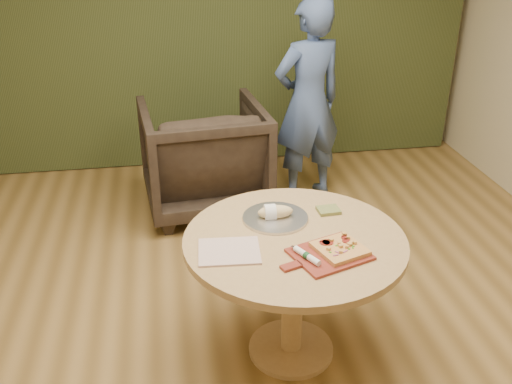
{
  "coord_description": "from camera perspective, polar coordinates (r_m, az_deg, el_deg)",
  "views": [
    {
      "loc": [
        -0.45,
        -2.41,
        2.26
      ],
      "look_at": [
        -0.02,
        0.25,
        0.92
      ],
      "focal_mm": 40.0,
      "sensor_mm": 36.0,
      "label": 1
    }
  ],
  "objects": [
    {
      "name": "person_standing",
      "position": [
        4.73,
        5.22,
        8.91
      ],
      "size": [
        0.71,
        0.57,
        1.69
      ],
      "primitive_type": "imported",
      "rotation": [
        0.0,
        0.0,
        3.43
      ],
      "color": "#42598D",
      "rests_on": "ground"
    },
    {
      "name": "room_shell",
      "position": [
        2.59,
        1.26,
        7.1
      ],
      "size": [
        5.04,
        6.04,
        2.84
      ],
      "color": "olive",
      "rests_on": "ground"
    },
    {
      "name": "pedestal_table",
      "position": [
        3.01,
        3.81,
        -6.84
      ],
      "size": [
        1.15,
        1.15,
        0.75
      ],
      "rotation": [
        0.0,
        0.0,
        0.23
      ],
      "color": "tan",
      "rests_on": "ground"
    },
    {
      "name": "armchair",
      "position": [
        4.66,
        -5.24,
        4.05
      ],
      "size": [
        1.04,
        0.98,
        0.98
      ],
      "primitive_type": "imported",
      "rotation": [
        0.0,
        0.0,
        3.24
      ],
      "color": "black",
      "rests_on": "ground"
    },
    {
      "name": "green_packet",
      "position": [
        3.19,
        7.26,
        -1.82
      ],
      "size": [
        0.13,
        0.11,
        0.02
      ],
      "primitive_type": "cube",
      "rotation": [
        0.0,
        0.0,
        0.06
      ],
      "color": "#555F2B",
      "rests_on": "pedestal_table"
    },
    {
      "name": "cutlery_roll",
      "position": [
        2.74,
        5.1,
        -6.36
      ],
      "size": [
        0.11,
        0.19,
        0.03
      ],
      "rotation": [
        0.0,
        0.0,
        0.49
      ],
      "color": "white",
      "rests_on": "pizza_paddle"
    },
    {
      "name": "pizza_paddle",
      "position": [
        2.8,
        7.2,
        -6.25
      ],
      "size": [
        0.47,
        0.38,
        0.01
      ],
      "rotation": [
        0.0,
        0.0,
        0.34
      ],
      "color": "maroon",
      "rests_on": "pedestal_table"
    },
    {
      "name": "newspaper",
      "position": [
        2.81,
        -2.7,
        -5.94
      ],
      "size": [
        0.32,
        0.27,
        0.01
      ],
      "primitive_type": "cube",
      "rotation": [
        0.0,
        0.0,
        -0.07
      ],
      "color": "white",
      "rests_on": "pedestal_table"
    },
    {
      "name": "serving_tray",
      "position": [
        3.1,
        1.94,
        -2.59
      ],
      "size": [
        0.36,
        0.36,
        0.02
      ],
      "color": "silver",
      "rests_on": "pedestal_table"
    },
    {
      "name": "bread_roll",
      "position": [
        3.08,
        1.79,
        -2.01
      ],
      "size": [
        0.19,
        0.09,
        0.09
      ],
      "color": "#E2C88A",
      "rests_on": "serving_tray"
    },
    {
      "name": "curtain",
      "position": [
        5.39,
        -4.61,
        17.18
      ],
      "size": [
        4.8,
        0.14,
        2.78
      ],
      "primitive_type": "cube",
      "color": "#2C3518",
      "rests_on": "ground"
    },
    {
      "name": "flatbread_pizza",
      "position": [
        2.82,
        8.37,
        -5.58
      ],
      "size": [
        0.28,
        0.28,
        0.04
      ],
      "rotation": [
        0.0,
        0.0,
        0.34
      ],
      "color": "tan",
      "rests_on": "pizza_paddle"
    }
  ]
}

